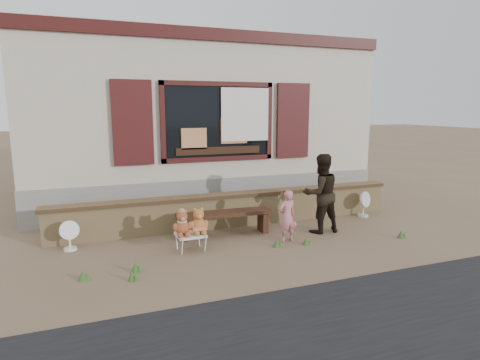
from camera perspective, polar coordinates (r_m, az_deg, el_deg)
name	(u,v)px	position (r m, az deg, el deg)	size (l,w,h in m)	color
ground	(252,240)	(7.29, 1.65, -8.55)	(80.00, 80.00, 0.00)	brown
shopfront	(191,121)	(11.20, -6.99, 8.38)	(8.04, 5.13, 4.00)	#BAAE97
brick_wall	(233,209)	(8.09, -0.98, -4.12)	(7.10, 0.36, 0.67)	tan
bench	(224,218)	(7.47, -2.27, -5.44)	(1.78, 0.45, 0.45)	#321C11
folding_chair	(191,235)	(6.77, -7.04, -7.83)	(0.48, 0.43, 0.28)	silver
teddy_bear_left	(182,222)	(6.66, -8.24, -5.97)	(0.32, 0.27, 0.43)	brown
teddy_bear_right	(198,220)	(6.73, -5.93, -5.70)	(0.32, 0.28, 0.44)	#995F2A
child	(287,216)	(7.14, 6.70, -5.12)	(0.34, 0.22, 0.93)	#D17D86
adult	(321,193)	(7.72, 11.41, -1.88)	(0.73, 0.57, 1.51)	black
fan_left	(69,235)	(7.31, -23.11, -7.24)	(0.33, 0.22, 0.51)	white
fan_right	(363,204)	(9.17, 17.15, -3.26)	(0.36, 0.24, 0.56)	silver
grass_tufts	(223,255)	(6.40, -2.49, -10.67)	(5.57, 0.66, 0.15)	#365C25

